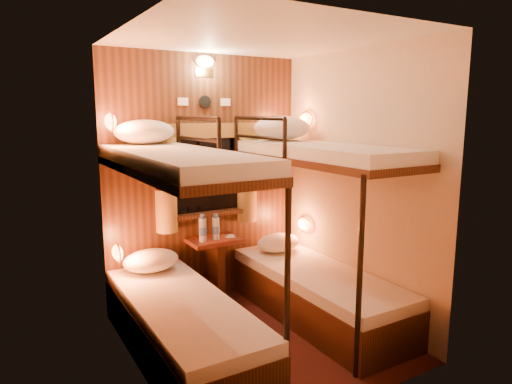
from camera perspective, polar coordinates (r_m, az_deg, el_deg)
floor at (r=3.98m, az=0.44°, el=-17.76°), size 2.10×2.10×0.00m
ceiling at (r=3.57m, az=0.50°, el=18.76°), size 2.10×2.10×0.00m
wall_back at (r=4.51m, az=-6.42°, el=1.55°), size 2.40×0.00×2.40m
wall_front at (r=2.76m, az=11.78°, el=-3.93°), size 2.40×0.00×2.40m
wall_left at (r=3.20m, az=-15.08°, el=-2.16°), size 0.00×2.40×2.40m
wall_right at (r=4.18m, az=12.29°, el=0.73°), size 0.00×2.40×2.40m
back_panel at (r=4.50m, az=-6.34°, el=1.53°), size 2.00×0.03×2.40m
bunk_left at (r=3.55m, az=-9.33°, el=-11.56°), size 0.72×1.90×1.82m
bunk_right at (r=4.16m, az=7.71°, el=-8.27°), size 0.72×1.90×1.82m
window at (r=4.47m, az=-6.17°, el=1.23°), size 1.00×0.12×0.79m
curtains at (r=4.43m, az=-6.01°, el=2.24°), size 1.10×0.22×1.00m
back_fixtures at (r=4.43m, az=-6.41°, el=14.96°), size 0.54×0.09×0.48m
reading_lamps at (r=4.19m, az=-4.46°, el=1.50°), size 2.00×0.20×1.25m
table at (r=4.51m, az=-5.17°, el=-8.68°), size 0.50×0.34×0.66m
bottle_left at (r=4.33m, az=-6.68°, el=-4.71°), size 0.08×0.08×0.26m
bottle_right at (r=4.37m, az=-5.07°, el=-4.57°), size 0.07×0.07×0.26m
sachet_a at (r=4.47m, az=-3.22°, el=-5.63°), size 0.10×0.08×0.01m
sachet_b at (r=4.54m, az=-3.23°, el=-5.41°), size 0.09×0.07×0.01m
pillow_lower_left at (r=4.20m, az=-12.99°, el=-8.34°), size 0.50×0.36×0.20m
pillow_lower_right at (r=4.66m, az=2.82°, el=-6.34°), size 0.46×0.33×0.18m
pillow_upper_left at (r=4.03m, az=-13.79°, el=7.34°), size 0.52×0.37×0.20m
pillow_upper_right at (r=4.44m, az=3.29°, el=8.00°), size 0.59×0.42×0.23m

